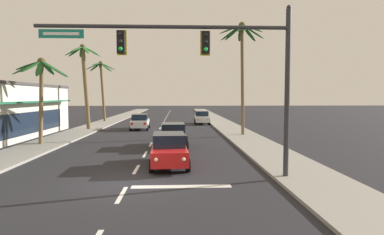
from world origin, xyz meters
name	(u,v)px	position (x,y,z in m)	size (l,w,h in m)	color
ground_plane	(128,183)	(0.00, 0.00, 0.00)	(220.00, 220.00, 0.00)	#232328
sidewalk_right	(233,130)	(7.80, 20.00, 0.07)	(3.20, 110.00, 0.14)	gray
sidewalk_left	(82,131)	(-7.80, 20.00, 0.07)	(3.20, 110.00, 0.14)	gray
lane_markings	(163,131)	(0.44, 19.96, 0.00)	(4.28, 88.21, 0.01)	silver
traffic_signal_mast	(211,59)	(3.48, 0.40, 5.19)	(10.68, 0.41, 7.46)	#2D2D33
sedan_lead_at_stop_bar	(169,149)	(1.59, 3.31, 0.85)	(2.11, 4.51, 1.68)	red
sedan_third_in_queue	(173,135)	(1.69, 9.55, 0.85)	(2.11, 4.51, 1.68)	black
sedan_oncoming_far	(140,122)	(-2.11, 21.92, 0.85)	(2.05, 4.49, 1.68)	silver
sedan_parked_nearest_kerb	(202,117)	(5.13, 28.47, 0.85)	(2.02, 4.48, 1.68)	silver
palm_left_second	(41,77)	(-7.81, 10.52, 5.00)	(4.00, 4.00, 6.40)	brown
palm_left_third	(84,74)	(-7.84, 21.33, 6.00)	(3.64, 3.68, 9.09)	brown
palm_left_farthest	(102,78)	(-8.58, 32.10, 6.09)	(4.07, 4.55, 8.48)	brown
palm_right_second	(242,49)	(7.77, 15.61, 7.82)	(4.15, 4.23, 10.23)	brown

